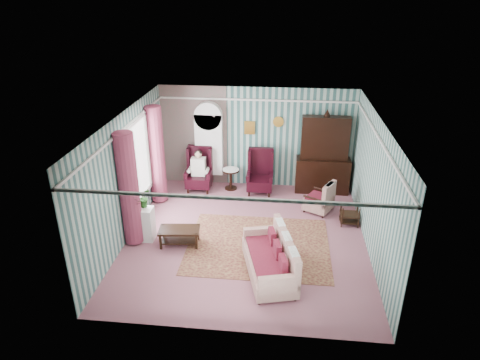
# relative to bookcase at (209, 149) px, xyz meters

# --- Properties ---
(floor) EXTENTS (6.00, 6.00, 0.00)m
(floor) POSITION_rel_bookcase_xyz_m (1.35, -2.84, -1.12)
(floor) COLOR #975868
(floor) RESTS_ON ground
(room_shell) EXTENTS (5.53, 6.02, 2.91)m
(room_shell) POSITION_rel_bookcase_xyz_m (0.73, -2.66, 0.89)
(room_shell) COLOR #325B57
(room_shell) RESTS_ON ground
(bookcase) EXTENTS (0.80, 0.28, 2.24)m
(bookcase) POSITION_rel_bookcase_xyz_m (0.00, 0.00, 0.00)
(bookcase) COLOR white
(bookcase) RESTS_ON floor
(dresser_hutch) EXTENTS (1.50, 0.56, 2.36)m
(dresser_hutch) POSITION_rel_bookcase_xyz_m (3.25, -0.12, 0.06)
(dresser_hutch) COLOR black
(dresser_hutch) RESTS_ON floor
(wingback_left) EXTENTS (0.76, 0.80, 1.25)m
(wingback_left) POSITION_rel_bookcase_xyz_m (-0.25, -0.39, -0.50)
(wingback_left) COLOR black
(wingback_left) RESTS_ON floor
(wingback_right) EXTENTS (0.76, 0.80, 1.25)m
(wingback_right) POSITION_rel_bookcase_xyz_m (1.50, -0.39, -0.50)
(wingback_right) COLOR black
(wingback_right) RESTS_ON floor
(seated_woman) EXTENTS (0.44, 0.40, 1.18)m
(seated_woman) POSITION_rel_bookcase_xyz_m (-0.25, -0.39, -0.53)
(seated_woman) COLOR silver
(seated_woman) RESTS_ON floor
(round_side_table) EXTENTS (0.50, 0.50, 0.60)m
(round_side_table) POSITION_rel_bookcase_xyz_m (0.65, -0.24, -0.82)
(round_side_table) COLOR black
(round_side_table) RESTS_ON floor
(nest_table) EXTENTS (0.45, 0.38, 0.54)m
(nest_table) POSITION_rel_bookcase_xyz_m (3.82, -1.94, -0.85)
(nest_table) COLOR black
(nest_table) RESTS_ON floor
(plant_stand) EXTENTS (0.55, 0.35, 0.80)m
(plant_stand) POSITION_rel_bookcase_xyz_m (-1.05, -3.14, -0.72)
(plant_stand) COLOR silver
(plant_stand) RESTS_ON floor
(rug) EXTENTS (3.20, 2.60, 0.01)m
(rug) POSITION_rel_bookcase_xyz_m (1.65, -3.14, -1.11)
(rug) COLOR #4F1A21
(rug) RESTS_ON floor
(sofa) EXTENTS (1.34, 2.02, 0.99)m
(sofa) POSITION_rel_bookcase_xyz_m (1.93, -4.22, -0.63)
(sofa) COLOR #B8B28F
(sofa) RESTS_ON floor
(floral_armchair) EXTENTS (1.13, 1.05, 0.87)m
(floral_armchair) POSITION_rel_bookcase_xyz_m (3.09, -1.34, -0.69)
(floral_armchair) COLOR beige
(floral_armchair) RESTS_ON floor
(coffee_table) EXTENTS (0.96, 0.57, 0.40)m
(coffee_table) POSITION_rel_bookcase_xyz_m (-0.14, -3.28, -0.92)
(coffee_table) COLOR black
(coffee_table) RESTS_ON floor
(potted_plant_a) EXTENTS (0.43, 0.40, 0.40)m
(potted_plant_a) POSITION_rel_bookcase_xyz_m (-1.09, -3.28, -0.12)
(potted_plant_a) COLOR #174A1A
(potted_plant_a) RESTS_ON plant_stand
(potted_plant_b) EXTENTS (0.31, 0.29, 0.46)m
(potted_plant_b) POSITION_rel_bookcase_xyz_m (-0.96, -3.04, -0.09)
(potted_plant_b) COLOR #1A551C
(potted_plant_b) RESTS_ON plant_stand
(potted_plant_c) EXTENTS (0.22, 0.22, 0.38)m
(potted_plant_c) POSITION_rel_bookcase_xyz_m (-1.14, -3.10, -0.13)
(potted_plant_c) COLOR #1A551F
(potted_plant_c) RESTS_ON plant_stand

